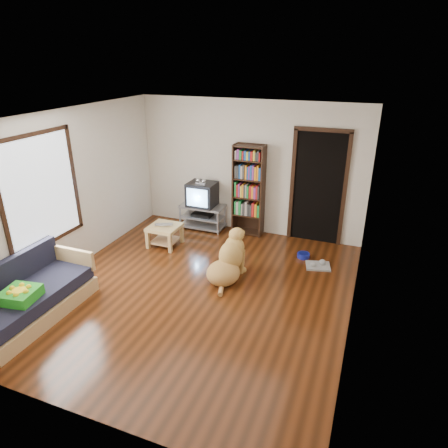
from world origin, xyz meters
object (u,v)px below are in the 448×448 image
(crt_tv, at_px, (203,194))
(coffee_table, at_px, (165,232))
(grey_rag, at_px, (318,266))
(sofa, at_px, (29,299))
(bookshelf, at_px, (249,186))
(dog_bowl, at_px, (303,255))
(laptop, at_px, (163,226))
(green_cushion, at_px, (20,295))
(tv_stand, at_px, (203,216))
(dog, at_px, (229,261))

(crt_tv, distance_m, coffee_table, 1.18)
(grey_rag, xyz_separation_m, sofa, (-3.49, -2.82, 0.25))
(sofa, bearing_deg, bookshelf, 62.68)
(dog_bowl, bearing_deg, laptop, -169.21)
(crt_tv, xyz_separation_m, sofa, (-0.97, -3.65, -0.48))
(crt_tv, bearing_deg, green_cushion, -102.39)
(crt_tv, height_order, bookshelf, bookshelf)
(tv_stand, xyz_separation_m, sofa, (-0.97, -3.63, -0.01))
(laptop, height_order, bookshelf, bookshelf)
(bookshelf, bearing_deg, dog_bowl, -27.33)
(laptop, bearing_deg, crt_tv, 50.18)
(laptop, height_order, sofa, sofa)
(crt_tv, relative_size, coffee_table, 1.05)
(dog_bowl, distance_m, tv_stand, 2.29)
(sofa, distance_m, dog, 2.92)
(laptop, distance_m, tv_stand, 1.10)
(sofa, height_order, coffee_table, sofa)
(green_cushion, distance_m, dog_bowl, 4.52)
(tv_stand, distance_m, sofa, 3.76)
(grey_rag, bearing_deg, crt_tv, 161.71)
(green_cushion, bearing_deg, grey_rag, 32.43)
(bookshelf, height_order, sofa, bookshelf)
(tv_stand, xyz_separation_m, dog, (1.22, -1.71, 0.04))
(laptop, height_order, dog_bowl, laptop)
(laptop, xyz_separation_m, tv_stand, (0.33, 1.04, -0.14))
(grey_rag, bearing_deg, dog, -145.23)
(green_cushion, bearing_deg, crt_tv, 67.94)
(coffee_table, bearing_deg, dog, -24.21)
(laptop, distance_m, dog, 1.69)
(bookshelf, xyz_separation_m, coffee_table, (-1.28, -1.11, -0.72))
(grey_rag, bearing_deg, dog_bowl, 140.19)
(bookshelf, height_order, coffee_table, bookshelf)
(crt_tv, distance_m, sofa, 3.81)
(bookshelf, bearing_deg, tv_stand, -174.37)
(dog, bearing_deg, grey_rag, 34.77)
(dog_bowl, bearing_deg, green_cushion, -132.96)
(grey_rag, distance_m, bookshelf, 2.06)
(sofa, bearing_deg, dog, 41.28)
(grey_rag, height_order, tv_stand, tv_stand)
(crt_tv, relative_size, dog, 0.57)
(laptop, relative_size, sofa, 0.18)
(green_cushion, height_order, bookshelf, bookshelf)
(grey_rag, distance_m, dog, 1.60)
(grey_rag, height_order, dog, dog)
(dog_bowl, distance_m, sofa, 4.43)
(laptop, relative_size, crt_tv, 0.57)
(tv_stand, height_order, dog, dog)
(grey_rag, height_order, coffee_table, coffee_table)
(laptop, bearing_deg, dog_bowl, -11.91)
(dog_bowl, xyz_separation_m, dog, (-0.99, -1.15, 0.27))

